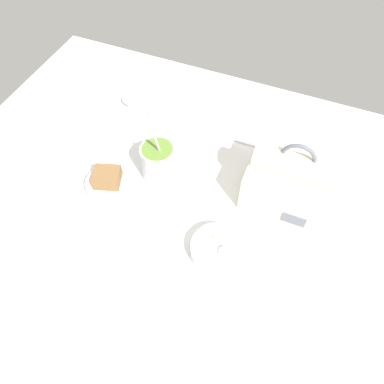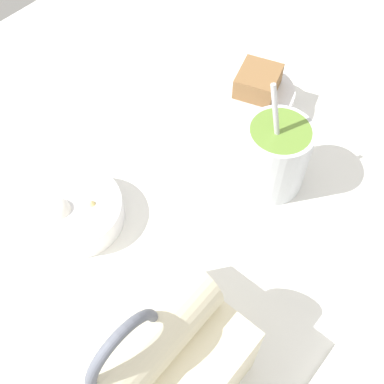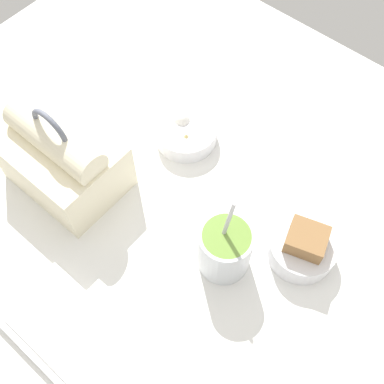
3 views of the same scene
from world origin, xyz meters
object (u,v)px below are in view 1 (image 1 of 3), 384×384
object	(u,v)px
keyboard	(209,115)
lunch_bag	(290,181)
bento_bowl_sandwich	(109,185)
bento_bowl_snacks	(217,249)
computer_mouse	(132,98)
soup_cup	(159,162)

from	to	relation	value
keyboard	lunch_bag	xyz separation A→B (cm)	(29.50, -20.94, 6.23)
bento_bowl_sandwich	bento_bowl_snacks	distance (cm)	33.34
keyboard	computer_mouse	world-z (taller)	computer_mouse
lunch_bag	bento_bowl_snacks	bearing A→B (deg)	-116.08
lunch_bag	computer_mouse	bearing A→B (deg)	161.66
bento_bowl_sandwich	keyboard	bearing A→B (deg)	69.07
soup_cup	bento_bowl_snacks	world-z (taller)	soup_cup
bento_bowl_sandwich	computer_mouse	xyz separation A→B (cm)	(-11.52, 34.39, -1.65)
lunch_bag	keyboard	bearing A→B (deg)	144.64
keyboard	bento_bowl_snacks	xyz separation A→B (cm)	(18.57, -43.26, 1.09)
bento_bowl_snacks	computer_mouse	xyz separation A→B (cm)	(-44.26, 40.62, -0.70)
bento_bowl_sandwich	computer_mouse	bearing A→B (deg)	108.52
keyboard	bento_bowl_snacks	distance (cm)	47.09
soup_cup	lunch_bag	bearing A→B (deg)	9.94
bento_bowl_sandwich	bento_bowl_snacks	world-z (taller)	bento_bowl_sandwich
lunch_bag	bento_bowl_snacks	size ratio (longest dim) A/B	1.66
bento_bowl_sandwich	computer_mouse	distance (cm)	36.31
keyboard	bento_bowl_sandwich	bearing A→B (deg)	-110.93
bento_bowl_snacks	computer_mouse	bearing A→B (deg)	137.45
soup_cup	bento_bowl_sandwich	xyz separation A→B (cm)	(-9.78, -10.16, -2.68)
computer_mouse	lunch_bag	bearing A→B (deg)	-18.34
lunch_bag	computer_mouse	world-z (taller)	lunch_bag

